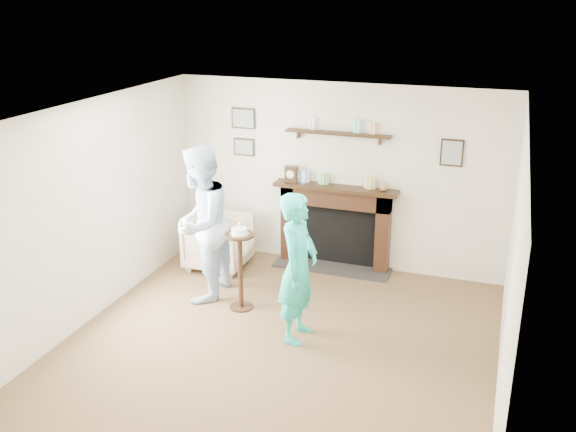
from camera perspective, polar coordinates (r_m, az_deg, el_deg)
The scene contains 6 objects.
ground at distance 6.91m, azimuth -1.34°, elevation -12.05°, with size 5.00×5.00×0.00m, color brown.
room_shell at distance 6.83m, azimuth 0.58°, elevation 2.56°, with size 4.54×5.02×2.52m.
armchair at distance 8.93m, azimuth -6.08°, elevation -4.47°, with size 0.77×0.80×0.72m, color tan.
man at distance 8.14m, azimuth -7.50°, elevation -7.04°, with size 0.93×0.73×1.92m, color #AABAD5.
woman at distance 7.20m, azimuth 0.87°, elevation -10.65°, with size 0.60×0.40×1.66m, color teal.
pedestal_table at distance 7.52m, azimuth -4.30°, elevation -3.59°, with size 0.34×0.34×1.09m.
Camera 1 is at (2.10, -5.49, 3.63)m, focal length 40.00 mm.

